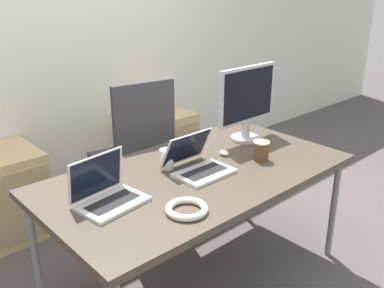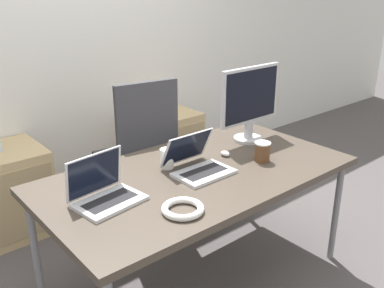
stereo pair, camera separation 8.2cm
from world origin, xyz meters
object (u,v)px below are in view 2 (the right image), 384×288
at_px(cabinet_left, 5,193).
at_px(cable_coil, 183,209).
at_px(office_chair, 138,169).
at_px(coffee_cup_brown, 262,152).
at_px(monitor, 250,102).
at_px(cabinet_right, 164,147).
at_px(mouse, 225,154).
at_px(laptop_right, 105,192).
at_px(coffee_cup_white, 167,158).
at_px(laptop_left, 199,164).

bearing_deg(cabinet_left, cable_coil, -77.05).
bearing_deg(office_chair, coffee_cup_brown, -73.84).
bearing_deg(cabinet_left, monitor, -40.73).
distance_m(cabinet_right, mouse, 1.34).
distance_m(office_chair, cabinet_left, 0.95).
xyz_separation_m(cabinet_right, cable_coil, (-1.03, -1.55, 0.42)).
bearing_deg(laptop_right, monitor, 6.62).
bearing_deg(cable_coil, laptop_right, 124.66).
relative_size(monitor, coffee_cup_white, 4.35).
xyz_separation_m(office_chair, coffee_cup_white, (-0.22, -0.65, 0.35)).
distance_m(office_chair, laptop_left, 0.88).
bearing_deg(cabinet_right, coffee_cup_brown, -102.14).
bearing_deg(coffee_cup_brown, coffee_cup_white, 149.97).
bearing_deg(laptop_left, coffee_cup_brown, -18.26).
height_order(mouse, cable_coil, cable_coil).
height_order(laptop_right, monitor, monitor).
distance_m(laptop_left, laptop_right, 0.57).
height_order(cabinet_right, coffee_cup_brown, coffee_cup_brown).
xyz_separation_m(coffee_cup_white, coffee_cup_brown, (0.49, -0.28, 0.00)).
xyz_separation_m(cabinet_right, coffee_cup_white, (-0.79, -1.11, 0.46)).
xyz_separation_m(monitor, cable_coil, (-0.92, -0.45, -0.25)).
bearing_deg(cable_coil, laptop_left, 39.90).
distance_m(laptop_left, coffee_cup_brown, 0.40).
distance_m(laptop_left, mouse, 0.28).
height_order(monitor, coffee_cup_white, monitor).
height_order(laptop_left, coffee_cup_white, laptop_left).
height_order(office_chair, laptop_left, office_chair).
height_order(monitor, cable_coil, monitor).
xyz_separation_m(laptop_left, mouse, (0.27, 0.07, -0.03)).
relative_size(office_chair, coffee_cup_white, 9.71).
xyz_separation_m(monitor, coffee_cup_brown, (-0.19, -0.29, -0.20)).
height_order(office_chair, cabinet_right, office_chair).
distance_m(laptop_left, monitor, 0.64).
bearing_deg(coffee_cup_white, mouse, -13.54).
xyz_separation_m(laptop_right, mouse, (0.84, 0.03, -0.03)).
distance_m(office_chair, cabinet_right, 0.74).
height_order(cabinet_right, laptop_left, laptop_left).
relative_size(cabinet_right, mouse, 9.66).
relative_size(laptop_right, cable_coil, 1.71).
bearing_deg(office_chair, laptop_left, -98.08).
distance_m(office_chair, mouse, 0.82).
bearing_deg(cable_coil, office_chair, 67.19).
height_order(coffee_cup_brown, cable_coil, coffee_cup_brown).
bearing_deg(mouse, cable_coil, -150.08).
bearing_deg(office_chair, coffee_cup_white, -108.53).
distance_m(cabinet_left, monitor, 1.82).
distance_m(laptop_right, coffee_cup_white, 0.48).
distance_m(laptop_right, monitor, 1.17).
bearing_deg(laptop_right, cable_coil, -55.34).
height_order(laptop_right, cable_coil, laptop_right).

